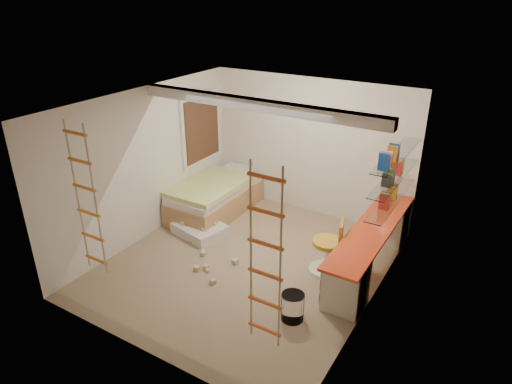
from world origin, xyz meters
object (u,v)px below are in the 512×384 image
Objects in this scene: desk at (370,247)px; play_platform at (199,225)px; swivel_chair at (329,253)px; bed at (215,197)px.

play_platform is at bearing -171.46° from desk.
swivel_chair is (-0.52, -0.39, -0.07)m from desk.
bed reaches higher than play_platform.
desk reaches higher than play_platform.
bed is (-3.20, 0.36, -0.07)m from desk.
swivel_chair reaches higher than desk.
play_platform is (0.22, -0.81, -0.18)m from bed.
desk is 2.86× the size of play_platform.
bed is at bearing 105.51° from play_platform.
desk is 3.22m from bed.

